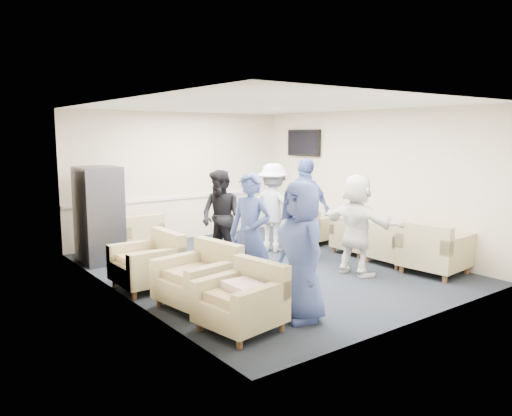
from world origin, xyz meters
TOP-DOWN VIEW (x-y plane):
  - floor at (0.00, 0.00)m, footprint 6.00×6.00m
  - ceiling at (0.00, 0.00)m, footprint 6.00×6.00m
  - back_wall at (0.00, 3.00)m, footprint 5.00×0.02m
  - front_wall at (0.00, -3.00)m, footprint 5.00×0.02m
  - left_wall at (-2.50, 0.00)m, footprint 0.02×6.00m
  - right_wall at (2.50, 0.00)m, footprint 0.02×6.00m
  - chair_rail at (0.00, 2.98)m, footprint 4.98×0.04m
  - tv at (2.44, 1.80)m, footprint 0.10×1.00m
  - armchair_left_near at (-1.86, -1.97)m, footprint 0.94×0.94m
  - armchair_left_mid at (-1.84, -0.97)m, footprint 0.99×0.99m
  - armchair_left_far at (-2.03, 0.17)m, footprint 0.88×0.88m
  - armchair_right_near at (1.93, -1.89)m, footprint 1.00×1.00m
  - armchair_right_midnear at (1.94, -1.08)m, footprint 0.81×0.81m
  - armchair_right_midfar at (2.00, -0.17)m, footprint 0.77×0.77m
  - armchair_right_far at (1.98, 0.98)m, footprint 0.84×0.84m
  - armchair_corner at (-1.34, 2.25)m, footprint 0.86×0.86m
  - vending_machine at (-2.09, 2.08)m, footprint 0.69×0.80m
  - backpack at (-1.19, -0.03)m, footprint 0.25×0.19m
  - pillow at (-1.87, -1.98)m, footprint 0.34×0.45m
  - person_front_left at (-1.11, -2.11)m, footprint 0.68×0.91m
  - person_mid_left at (-1.04, -0.97)m, footprint 0.64×0.74m
  - person_back_left at (-0.44, 0.71)m, footprint 0.82×0.94m
  - person_back_right at (0.86, 0.89)m, footprint 1.03×1.26m
  - person_mid_right at (0.96, 0.08)m, footprint 0.55×1.11m
  - person_front_right at (0.92, -1.17)m, footprint 0.61×1.54m

SIDE VIEW (x-z plane):
  - floor at x=0.00m, z-range 0.00..0.00m
  - backpack at x=-1.19m, z-range 0.01..0.43m
  - armchair_right_midfar at x=2.00m, z-range 0.00..0.60m
  - armchair_right_far at x=1.98m, z-range 0.00..0.62m
  - armchair_right_midnear at x=1.94m, z-range 0.00..0.63m
  - armchair_corner at x=-1.34m, z-range 0.00..0.65m
  - armchair_left_near at x=-1.86m, z-range 0.00..0.66m
  - armchair_left_far at x=-2.03m, z-range 0.00..0.69m
  - armchair_left_mid at x=-1.84m, z-range 0.00..0.70m
  - armchair_right_near at x=1.93m, z-range 0.00..0.73m
  - pillow at x=-1.87m, z-range 0.44..0.57m
  - person_front_right at x=0.92m, z-range 0.00..1.63m
  - person_back_left at x=-0.44m, z-range 0.00..1.64m
  - vending_machine at x=-2.09m, z-range 0.00..1.69m
  - person_back_right at x=0.86m, z-range 0.00..1.69m
  - person_front_left at x=-1.11m, z-range 0.00..1.70m
  - person_mid_left at x=-1.04m, z-range 0.00..1.72m
  - chair_rail at x=0.00m, z-range 0.87..0.93m
  - person_mid_right at x=0.96m, z-range 0.00..1.82m
  - back_wall at x=0.00m, z-range 0.00..2.70m
  - front_wall at x=0.00m, z-range 0.00..2.70m
  - left_wall at x=-2.50m, z-range 0.00..2.70m
  - right_wall at x=2.50m, z-range 0.00..2.70m
  - tv at x=2.44m, z-range 1.76..2.34m
  - ceiling at x=0.00m, z-range 2.70..2.70m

